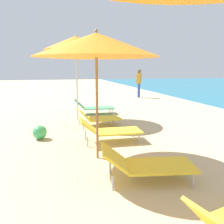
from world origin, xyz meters
name	(u,v)px	position (x,y,z in m)	size (l,w,h in m)	color
umbrella_third	(96,45)	(-0.09, 7.47, 2.20)	(2.35, 2.35, 2.48)	olive
lounger_third_shoreside	(110,130)	(0.38, 8.44, 0.30)	(1.51, 0.70, 0.59)	yellow
lounger_third_inland	(146,163)	(0.49, 6.35, 0.28)	(1.56, 0.87, 0.57)	yellow
umbrella_farthest	(76,43)	(-0.13, 11.13, 2.59)	(2.12, 2.12, 2.88)	silver
lounger_farthest_shoreside	(93,107)	(0.56, 12.03, 0.29)	(1.57, 0.69, 0.62)	#4CA572
lounger_farthest_inland	(98,117)	(0.38, 10.09, 0.27)	(1.36, 0.79, 0.58)	yellow
person_walking_far	(139,80)	(4.15, 16.68, 1.04)	(0.39, 0.42, 1.71)	#334CB2
beach_ball	(40,132)	(-1.29, 9.07, 0.18)	(0.36, 0.36, 0.36)	#3FB266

